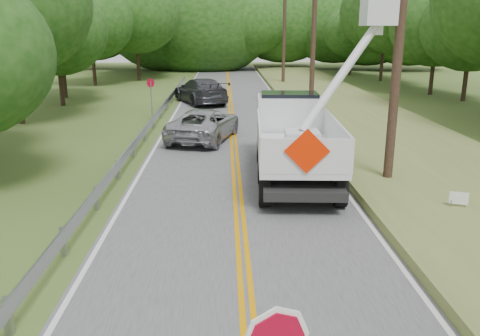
{
  "coord_description": "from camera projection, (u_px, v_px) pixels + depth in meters",
  "views": [
    {
      "loc": [
        -0.39,
        -6.43,
        5.06
      ],
      "look_at": [
        0.0,
        6.0,
        1.5
      ],
      "focal_mm": 36.75,
      "sensor_mm": 36.0,
      "label": 1
    }
  ],
  "objects": [
    {
      "name": "road",
      "position": [
        234.0,
        150.0,
        21.03
      ],
      "size": [
        7.2,
        96.0,
        0.03
      ],
      "color": "#4A4A4D",
      "rests_on": "ground"
    },
    {
      "name": "guardrail",
      "position": [
        143.0,
        134.0,
        21.63
      ],
      "size": [
        0.18,
        48.0,
        0.77
      ],
      "color": "#92949A",
      "rests_on": "ground"
    },
    {
      "name": "utility_poles",
      "position": [
        341.0,
        23.0,
        22.63
      ],
      "size": [
        1.6,
        43.3,
        10.0
      ],
      "color": "#2C2317",
      "rests_on": "ground"
    },
    {
      "name": "tall_grass_verge",
      "position": [
        398.0,
        146.0,
        21.21
      ],
      "size": [
        7.0,
        96.0,
        0.3
      ],
      "primitive_type": "cube",
      "color": "olive",
      "rests_on": "ground"
    },
    {
      "name": "treeline_left",
      "position": [
        81.0,
        20.0,
        34.6
      ],
      "size": [
        11.38,
        54.8,
        10.24
      ],
      "color": "#332319",
      "rests_on": "ground"
    },
    {
      "name": "treeline_right",
      "position": [
        475.0,
        13.0,
        30.74
      ],
      "size": [
        10.13,
        54.03,
        10.65
      ],
      "color": "#332319",
      "rests_on": "ground"
    },
    {
      "name": "treeline_horizon",
      "position": [
        235.0,
        24.0,
        60.16
      ],
      "size": [
        55.42,
        13.45,
        12.89
      ],
      "color": "#153F0D",
      "rests_on": "ground"
    },
    {
      "name": "bucket_truck",
      "position": [
        297.0,
        128.0,
        17.55
      ],
      "size": [
        4.23,
        7.62,
        7.23
      ],
      "color": "black",
      "rests_on": "road"
    },
    {
      "name": "suv_silver",
      "position": [
        204.0,
        124.0,
        22.8
      ],
      "size": [
        3.67,
        5.68,
        1.46
      ],
      "primitive_type": "imported",
      "rotation": [
        0.0,
        0.0,
        2.88
      ],
      "color": "#A8A9AF",
      "rests_on": "road"
    },
    {
      "name": "suv_darkgrey",
      "position": [
        201.0,
        91.0,
        33.9
      ],
      "size": [
        4.43,
        6.36,
        1.71
      ],
      "primitive_type": "imported",
      "rotation": [
        0.0,
        0.0,
        3.53
      ],
      "color": "#3C3D45",
      "rests_on": "road"
    },
    {
      "name": "stop_sign_permanent",
      "position": [
        151.0,
        93.0,
        27.06
      ],
      "size": [
        0.38,
        0.38,
        2.4
      ],
      "color": "#92949A",
      "rests_on": "ground"
    },
    {
      "name": "yard_sign",
      "position": [
        459.0,
        199.0,
        13.51
      ],
      "size": [
        0.48,
        0.18,
        0.72
      ],
      "color": "white",
      "rests_on": "ground"
    }
  ]
}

